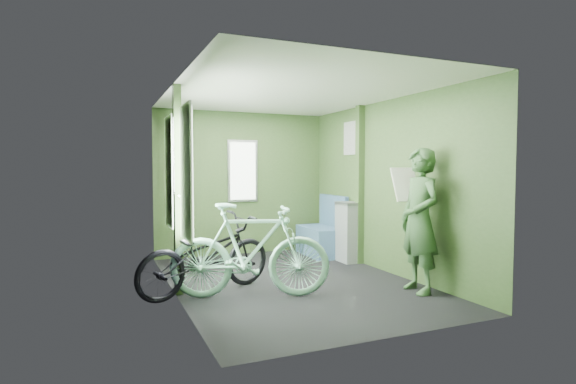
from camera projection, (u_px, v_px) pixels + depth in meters
The scene contains 6 objects.
room at pixel (287, 165), 5.46m from camera, with size 4.00×4.02×2.31m.
bicycle_black at pixel (207, 294), 4.99m from camera, with size 0.58×1.66×0.87m, color black.
bicycle_mint at pixel (251, 298), 4.82m from camera, with size 0.48×1.71×1.03m, color #89C8AD.
passenger at pixel (420, 220), 5.02m from camera, with size 0.44×0.72×1.62m.
waste_box at pixel (349, 232), 6.68m from camera, with size 0.26×0.37×0.89m, color slate.
bench_seat at pixel (322, 237), 7.21m from camera, with size 0.53×0.92×0.96m.
Camera 1 is at (-2.17, -5.00, 1.39)m, focal length 28.00 mm.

